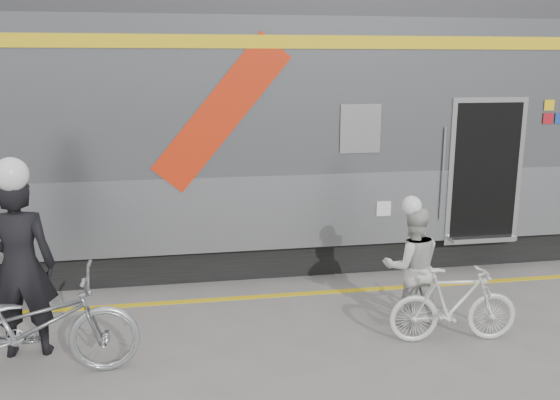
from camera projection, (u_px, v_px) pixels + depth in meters
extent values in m
plane|color=slate|center=(279.00, 376.00, 6.14)|extent=(90.00, 90.00, 0.00)
cube|color=black|center=(320.00, 234.00, 10.36)|extent=(24.00, 2.70, 0.50)
cube|color=#9EA0A5|center=(320.00, 189.00, 10.18)|extent=(24.00, 3.00, 1.10)
cube|color=slate|center=(322.00, 92.00, 9.81)|extent=(24.00, 3.00, 2.20)
cube|color=#38383A|center=(323.00, 13.00, 9.53)|extent=(24.00, 2.64, 0.30)
cube|color=yellow|center=(349.00, 42.00, 8.19)|extent=(24.00, 0.02, 0.18)
cube|color=red|center=(220.00, 113.00, 8.10)|extent=(1.96, 0.01, 2.19)
cube|color=black|center=(360.00, 129.00, 8.49)|extent=(0.55, 0.02, 0.65)
cube|color=black|center=(479.00, 170.00, 9.19)|extent=(1.05, 0.45, 2.10)
cube|color=silver|center=(486.00, 172.00, 8.99)|extent=(1.20, 0.02, 2.25)
cylinder|color=silver|center=(443.00, 174.00, 8.85)|extent=(0.04, 0.04, 1.40)
cube|color=silver|center=(482.00, 238.00, 9.18)|extent=(1.05, 0.25, 0.06)
cube|color=yellow|center=(549.00, 105.00, 8.92)|extent=(0.16, 0.01, 0.16)
cube|color=#A7131C|center=(548.00, 118.00, 8.96)|extent=(0.16, 0.01, 0.16)
cube|color=#173E96|center=(560.00, 118.00, 9.00)|extent=(0.16, 0.01, 0.16)
cube|color=silver|center=(384.00, 209.00, 8.83)|extent=(0.22, 0.01, 0.22)
cube|color=yellow|center=(253.00, 297.00, 8.21)|extent=(24.00, 0.12, 0.01)
imported|color=black|center=(20.00, 267.00, 6.40)|extent=(0.76, 0.51, 2.04)
imported|color=#A4A8AC|center=(32.00, 326.00, 6.01)|extent=(2.16, 0.82, 1.12)
imported|color=beige|center=(412.00, 266.00, 7.23)|extent=(0.78, 0.63, 1.49)
imported|color=silver|center=(454.00, 305.00, 6.82)|extent=(1.54, 0.57, 0.90)
sphere|color=white|center=(8.00, 157.00, 6.13)|extent=(0.35, 0.35, 0.35)
sphere|color=white|center=(415.00, 197.00, 7.03)|extent=(0.24, 0.24, 0.24)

